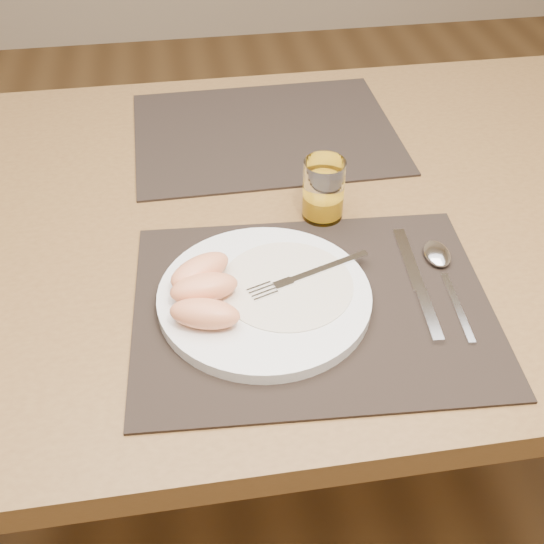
{
  "coord_description": "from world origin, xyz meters",
  "views": [
    {
      "loc": [
        -0.13,
        -0.82,
        1.35
      ],
      "look_at": [
        -0.03,
        -0.17,
        0.77
      ],
      "focal_mm": 45.0,
      "sensor_mm": 36.0,
      "label": 1
    }
  ],
  "objects_px": {
    "placemat_far": "(265,132)",
    "fork": "(300,278)",
    "placemat_near": "(312,306)",
    "table": "(274,250)",
    "plate": "(264,297)",
    "juice_glass": "(323,192)",
    "knife": "(420,291)",
    "spoon": "(440,261)"
  },
  "relations": [
    {
      "from": "placemat_far",
      "to": "fork",
      "type": "distance_m",
      "value": 0.41
    },
    {
      "from": "placemat_far",
      "to": "placemat_near",
      "type": "bearing_deg",
      "value": -90.64
    },
    {
      "from": "table",
      "to": "placemat_near",
      "type": "bearing_deg",
      "value": -86.15
    },
    {
      "from": "placemat_near",
      "to": "plate",
      "type": "relative_size",
      "value": 1.67
    },
    {
      "from": "plate",
      "to": "juice_glass",
      "type": "height_order",
      "value": "juice_glass"
    },
    {
      "from": "placemat_far",
      "to": "knife",
      "type": "height_order",
      "value": "knife"
    },
    {
      "from": "table",
      "to": "juice_glass",
      "type": "xyz_separation_m",
      "value": [
        0.07,
        -0.03,
        0.13
      ]
    },
    {
      "from": "knife",
      "to": "placemat_near",
      "type": "bearing_deg",
      "value": -179.47
    },
    {
      "from": "fork",
      "to": "table",
      "type": "bearing_deg",
      "value": 91.2
    },
    {
      "from": "table",
      "to": "placemat_far",
      "type": "height_order",
      "value": "placemat_far"
    },
    {
      "from": "placemat_near",
      "to": "placemat_far",
      "type": "bearing_deg",
      "value": 89.36
    },
    {
      "from": "fork",
      "to": "spoon",
      "type": "bearing_deg",
      "value": 5.08
    },
    {
      "from": "table",
      "to": "placemat_near",
      "type": "xyz_separation_m",
      "value": [
        0.01,
        -0.22,
        0.09
      ]
    },
    {
      "from": "spoon",
      "to": "juice_glass",
      "type": "bearing_deg",
      "value": 134.69
    },
    {
      "from": "placemat_near",
      "to": "spoon",
      "type": "height_order",
      "value": "spoon"
    },
    {
      "from": "juice_glass",
      "to": "placemat_near",
      "type": "bearing_deg",
      "value": -105.68
    },
    {
      "from": "plate",
      "to": "spoon",
      "type": "distance_m",
      "value": 0.25
    },
    {
      "from": "fork",
      "to": "placemat_near",
      "type": "bearing_deg",
      "value": -71.87
    },
    {
      "from": "table",
      "to": "knife",
      "type": "distance_m",
      "value": 0.28
    },
    {
      "from": "placemat_far",
      "to": "plate",
      "type": "relative_size",
      "value": 1.67
    },
    {
      "from": "spoon",
      "to": "juice_glass",
      "type": "xyz_separation_m",
      "value": [
        -0.13,
        0.13,
        0.03
      ]
    },
    {
      "from": "table",
      "to": "placemat_near",
      "type": "height_order",
      "value": "placemat_near"
    },
    {
      "from": "table",
      "to": "placemat_far",
      "type": "relative_size",
      "value": 3.11
    },
    {
      "from": "fork",
      "to": "juice_glass",
      "type": "bearing_deg",
      "value": 67.53
    },
    {
      "from": "table",
      "to": "fork",
      "type": "height_order",
      "value": "fork"
    },
    {
      "from": "table",
      "to": "spoon",
      "type": "xyz_separation_m",
      "value": [
        0.2,
        -0.17,
        0.09
      ]
    },
    {
      "from": "knife",
      "to": "spoon",
      "type": "height_order",
      "value": "spoon"
    },
    {
      "from": "placemat_far",
      "to": "plate",
      "type": "xyz_separation_m",
      "value": [
        -0.06,
        -0.43,
        0.01
      ]
    },
    {
      "from": "placemat_near",
      "to": "plate",
      "type": "distance_m",
      "value": 0.06
    },
    {
      "from": "spoon",
      "to": "plate",
      "type": "bearing_deg",
      "value": -171.61
    },
    {
      "from": "plate",
      "to": "placemat_near",
      "type": "bearing_deg",
      "value": -13.76
    },
    {
      "from": "knife",
      "to": "juice_glass",
      "type": "height_order",
      "value": "juice_glass"
    },
    {
      "from": "placemat_far",
      "to": "spoon",
      "type": "height_order",
      "value": "spoon"
    },
    {
      "from": "knife",
      "to": "spoon",
      "type": "distance_m",
      "value": 0.07
    },
    {
      "from": "placemat_near",
      "to": "fork",
      "type": "bearing_deg",
      "value": 108.13
    },
    {
      "from": "placemat_far",
      "to": "juice_glass",
      "type": "bearing_deg",
      "value": -79.55
    },
    {
      "from": "table",
      "to": "plate",
      "type": "xyz_separation_m",
      "value": [
        -0.04,
        -0.21,
        0.1
      ]
    },
    {
      "from": "placemat_near",
      "to": "plate",
      "type": "bearing_deg",
      "value": 166.24
    },
    {
      "from": "knife",
      "to": "juice_glass",
      "type": "relative_size",
      "value": 2.43
    },
    {
      "from": "placemat_near",
      "to": "knife",
      "type": "distance_m",
      "value": 0.14
    },
    {
      "from": "fork",
      "to": "juice_glass",
      "type": "relative_size",
      "value": 1.87
    },
    {
      "from": "placemat_far",
      "to": "knife",
      "type": "xyz_separation_m",
      "value": [
        0.14,
        -0.44,
        0.0
      ]
    }
  ]
}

